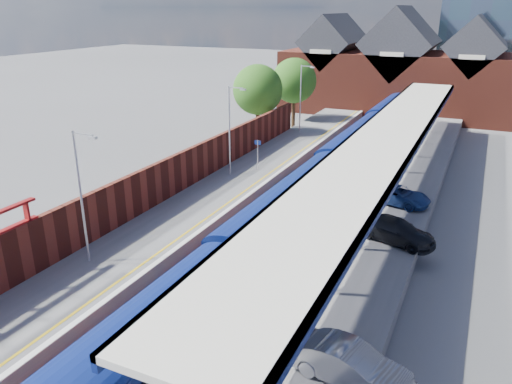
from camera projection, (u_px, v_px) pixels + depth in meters
ground at (337, 169)px, 44.45m from camera, size 240.00×240.00×0.00m
ballast_bed at (298, 207)px, 35.93m from camera, size 6.00×76.00×0.06m
rails at (298, 206)px, 35.90m from camera, size 4.51×76.00×0.14m
left_platform at (230, 190)px, 37.93m from camera, size 5.00×76.00×1.00m
right_platform at (382, 215)px, 33.40m from camera, size 6.00×76.00×1.00m
coping_left at (258, 188)px, 36.82m from camera, size 0.30×76.00×0.05m
coping_right at (341, 201)px, 34.34m from camera, size 0.30×76.00×0.05m
yellow_line at (251, 187)px, 37.07m from camera, size 0.14×76.00×0.01m
train at (331, 171)px, 37.08m from camera, size 3.08×65.94×3.45m
canopy at (386, 138)px, 33.61m from camera, size 4.50×52.00×4.48m
lamp_post_b at (82, 190)px, 24.80m from camera, size 1.48×0.18×7.00m
lamp_post_c at (231, 125)px, 38.41m from camera, size 1.48×0.18×7.00m
lamp_post_d at (302, 94)px, 52.02m from camera, size 1.48×0.18×7.00m
platform_sign at (258, 150)px, 40.38m from camera, size 0.55×0.08×2.50m
brick_wall at (149, 187)px, 32.78m from camera, size 0.35×50.00×3.86m
station_building at (398, 72)px, 66.37m from camera, size 30.00×12.12×13.78m
tree_near at (259, 91)px, 51.68m from camera, size 5.20×5.20×8.10m
tree_far at (295, 82)px, 58.10m from camera, size 5.20×5.20×8.10m
parked_car_silver at (350, 365)px, 17.56m from camera, size 4.56×2.27×1.44m
parked_car_dark at (396, 231)px, 28.23m from camera, size 4.95×3.20×1.33m
parked_car_blue at (396, 195)px, 33.74m from camera, size 4.85×3.00×1.25m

